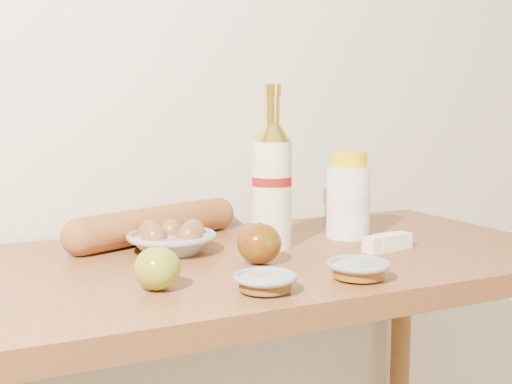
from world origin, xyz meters
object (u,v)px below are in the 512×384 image
Objects in this scene: bourbon_bottle at (272,182)px; cream_bottle at (348,198)px; baguette at (156,224)px; egg_bowl at (172,240)px; table at (249,321)px.

bourbon_bottle is 0.19m from cream_bottle.
cream_bottle is 0.43× the size of baguette.
cream_bottle is 0.40m from baguette.
egg_bowl is 0.11m from baguette.
baguette reaches higher than table.
egg_bowl is (-0.12, 0.08, 0.15)m from table.
bourbon_bottle is at bearing -175.69° from cream_bottle.
baguette is at bearing 148.96° from bourbon_bottle.
cream_bottle is (0.25, 0.06, 0.21)m from table.
cream_bottle is at bearing -3.09° from egg_bowl.
table is 0.28m from baguette.
cream_bottle is 0.86× the size of egg_bowl.
table is 0.33m from cream_bottle.
table is 0.26m from bourbon_bottle.
baguette is (-0.11, 0.20, 0.16)m from table.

